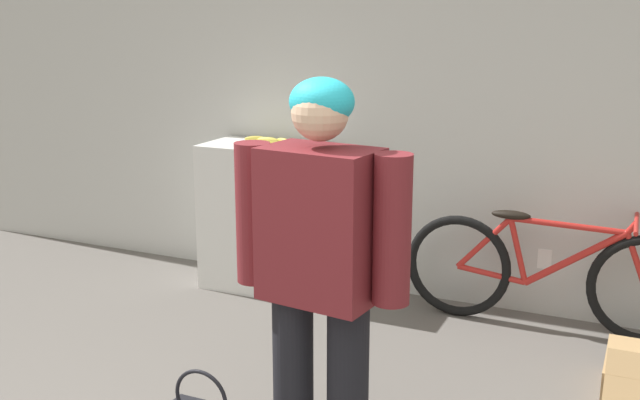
% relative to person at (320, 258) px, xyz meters
% --- Properties ---
extents(wall_back, '(8.00, 0.07, 2.60)m').
position_rel_person_xyz_m(wall_back, '(-0.01, 2.07, 0.40)').
color(wall_back, silver).
rests_on(wall_back, ground_plane).
extents(side_shelf, '(0.79, 0.46, 0.95)m').
position_rel_person_xyz_m(side_shelf, '(-1.20, 1.79, -0.42)').
color(side_shelf, white).
rests_on(side_shelf, ground_plane).
extents(person, '(0.68, 0.30, 1.55)m').
position_rel_person_xyz_m(person, '(0.00, 0.00, 0.00)').
color(person, black).
rests_on(person, ground_plane).
extents(bicycle, '(1.64, 0.46, 0.69)m').
position_rel_person_xyz_m(bicycle, '(0.58, 1.83, -0.57)').
color(bicycle, black).
rests_on(bicycle, ground_plane).
extents(banana, '(0.35, 0.10, 0.04)m').
position_rel_person_xyz_m(banana, '(-1.21, 1.85, 0.07)').
color(banana, '#EAD64C').
rests_on(banana, side_shelf).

